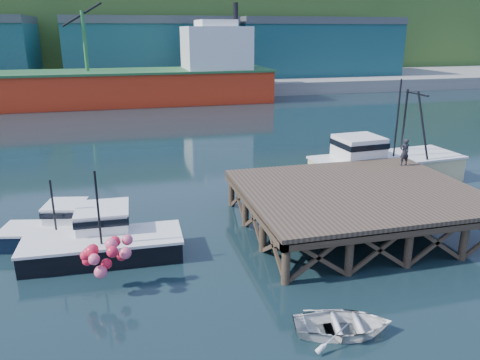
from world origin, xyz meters
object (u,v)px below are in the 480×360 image
object	(u,v)px
trawler	(384,162)
dockworker	(405,152)
boat_black	(103,239)
boat_navy	(62,229)
dinghy	(343,324)

from	to	relation	value
trawler	dockworker	size ratio (longest dim) A/B	6.43
trawler	dockworker	distance (m)	3.62
boat_black	trawler	xyz separation A→B (m)	(18.44, 6.65, 0.63)
trawler	boat_navy	bearing A→B (deg)	-171.25
boat_navy	dinghy	bearing A→B (deg)	-33.28
dinghy	dockworker	bearing A→B (deg)	-27.34
trawler	boat_black	bearing A→B (deg)	-164.30
boat_navy	trawler	bearing A→B (deg)	25.00
boat_black	dockworker	size ratio (longest dim) A/B	4.34
trawler	dinghy	xyz separation A→B (m)	(-10.38, -14.85, -1.09)
dinghy	boat_navy	bearing A→B (deg)	57.07
boat_navy	boat_black	world-z (taller)	boat_black
dockworker	trawler	bearing A→B (deg)	-101.52
boat_navy	boat_black	distance (m)	2.80
boat_navy	trawler	xyz separation A→B (m)	(20.42, 4.67, 0.74)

